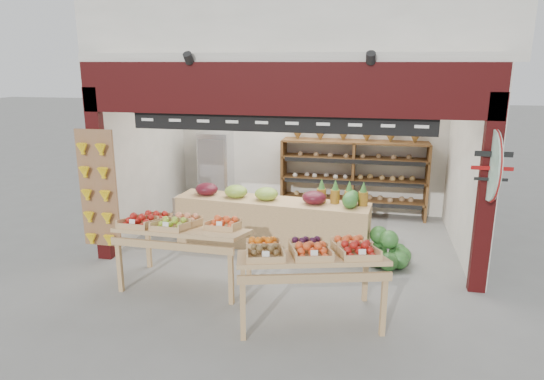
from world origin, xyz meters
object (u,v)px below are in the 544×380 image
(display_table_left, at_px, (178,227))
(refrigerator, at_px, (216,171))
(display_table_right, at_px, (310,253))
(cardboard_stack, at_px, (197,219))
(watermelon_pile, at_px, (387,252))
(back_shelving, at_px, (354,160))
(mid_counter, at_px, (271,221))

(display_table_left, bearing_deg, refrigerator, 99.89)
(display_table_right, bearing_deg, display_table_left, 162.00)
(refrigerator, relative_size, cardboard_stack, 1.65)
(cardboard_stack, xyz_separation_m, watermelon_pile, (3.37, -0.83, -0.04))
(display_table_right, bearing_deg, back_shelving, 85.91)
(back_shelving, bearing_deg, mid_counter, -121.97)
(watermelon_pile, bearing_deg, cardboard_stack, 166.21)
(back_shelving, bearing_deg, cardboard_stack, -150.56)
(display_table_right, bearing_deg, watermelon_pile, 63.03)
(mid_counter, distance_m, display_table_left, 1.93)
(watermelon_pile, bearing_deg, display_table_left, -156.31)
(display_table_left, xyz_separation_m, display_table_right, (1.90, -0.62, 0.02))
(refrigerator, distance_m, cardboard_stack, 1.57)
(display_table_left, relative_size, watermelon_pile, 2.28)
(display_table_left, bearing_deg, back_shelving, 58.66)
(back_shelving, xyz_separation_m, refrigerator, (-2.81, -0.08, -0.34))
(watermelon_pile, bearing_deg, refrigerator, 146.59)
(back_shelving, distance_m, mid_counter, 2.44)
(display_table_left, distance_m, watermelon_pile, 3.17)
(refrigerator, height_order, mid_counter, refrigerator)
(refrigerator, bearing_deg, display_table_left, -83.03)
(display_table_right, xyz_separation_m, watermelon_pile, (0.95, 1.86, -0.65))
(watermelon_pile, bearing_deg, mid_counter, 168.69)
(cardboard_stack, bearing_deg, refrigerator, 93.67)
(refrigerator, distance_m, display_table_left, 3.58)
(refrigerator, relative_size, display_table_right, 0.86)
(display_table_left, height_order, watermelon_pile, display_table_left)
(refrigerator, height_order, display_table_right, refrigerator)
(cardboard_stack, bearing_deg, display_table_right, -48.05)
(back_shelving, relative_size, mid_counter, 0.88)
(back_shelving, distance_m, watermelon_pile, 2.62)
(display_table_right, distance_m, watermelon_pile, 2.19)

